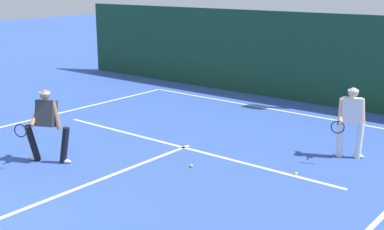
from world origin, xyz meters
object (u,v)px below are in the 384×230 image
player_near (46,123)px  tennis_ball_extra (296,174)px  player_far (351,120)px  tennis_ball (191,166)px

player_near → tennis_ball_extra: (4.70, 2.73, -0.88)m
player_far → tennis_ball_extra: (-0.40, -1.75, -0.87)m
tennis_ball → tennis_ball_extra: size_ratio=1.00×
player_far → tennis_ball_extra: size_ratio=24.78×
player_far → player_near: bearing=18.1°
player_far → tennis_ball: bearing=25.9°
player_near → tennis_ball_extra: size_ratio=25.12×
tennis_ball_extra → player_far: bearing=77.0°
player_far → tennis_ball_extra: player_far is taller
tennis_ball_extra → tennis_ball: bearing=-153.2°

